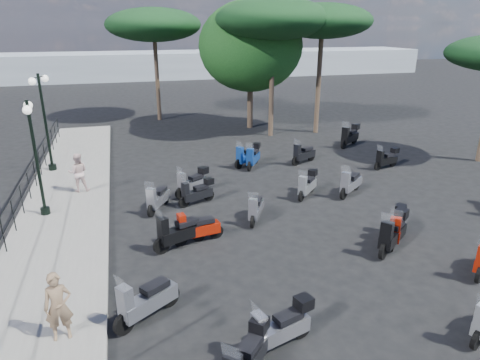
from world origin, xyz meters
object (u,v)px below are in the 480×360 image
object	(u,v)px
pedestrian_far	(78,172)
scooter_8	(246,360)
scooter_4	(158,199)
pine_1	(322,21)
scooter_5	(192,183)
scooter_2	(146,301)
scooter_10	(197,193)
scooter_15	(256,209)
scooter_9	(179,233)
scooter_22	(303,154)
lamp_post_1	(35,151)
scooter_14	(307,185)
scooter_27	(387,159)
pine_2	(154,25)
scooter_28	(350,136)
broadleaf_tree	(250,46)
scooter_7	(280,328)
scooter_13	(397,227)
lamp_post_2	(45,117)
woman	(58,306)
scooter_11	(253,157)
scooter_21	(350,184)
pine_0	(273,19)
scooter_16	(247,157)
scooter_20	(393,233)
scooter_3	(197,229)

from	to	relation	value
pedestrian_far	scooter_8	world-z (taller)	pedestrian_far
scooter_4	pine_1	size ratio (longest dim) A/B	0.19
scooter_5	scooter_2	bearing A→B (deg)	131.50
scooter_8	scooter_10	world-z (taller)	scooter_8
pine_1	scooter_15	bearing A→B (deg)	-123.98
scooter_9	scooter_22	distance (m)	9.50
lamp_post_1	scooter_14	bearing A→B (deg)	-11.69
scooter_27	pine_2	size ratio (longest dim) A/B	0.20
scooter_10	scooter_28	bearing A→B (deg)	-80.75
scooter_15	broadleaf_tree	distance (m)	14.61
scooter_7	scooter_15	bearing A→B (deg)	-29.86
scooter_2	scooter_13	distance (m)	7.77
scooter_14	lamp_post_2	bearing A→B (deg)	15.14
scooter_4	woman	bearing A→B (deg)	98.97
scooter_11	scooter_21	bearing A→B (deg)	153.38
scooter_8	broadleaf_tree	distance (m)	21.29
pedestrian_far	scooter_10	world-z (taller)	pedestrian_far
scooter_13	pine_0	size ratio (longest dim) A/B	0.17
pedestrian_far	scooter_9	world-z (taller)	pedestrian_far
lamp_post_2	broadleaf_tree	distance (m)	12.92
lamp_post_2	scooter_11	xyz separation A→B (m)	(8.87, -1.64, -2.05)
scooter_7	scooter_11	world-z (taller)	scooter_7
scooter_13	scooter_8	bearing A→B (deg)	76.12
lamp_post_2	woman	distance (m)	11.94
scooter_2	scooter_13	bearing A→B (deg)	-111.19
scooter_11	scooter_13	bearing A→B (deg)	136.31
scooter_4	pine_1	distance (m)	15.14
scooter_11	pedestrian_far	bearing A→B (deg)	43.07
scooter_22	scooter_2	bearing A→B (deg)	113.69
scooter_21	lamp_post_1	bearing A→B (deg)	47.47
pedestrian_far	scooter_27	world-z (taller)	pedestrian_far
lamp_post_1	scooter_14	xyz separation A→B (m)	(9.44, -0.65, -1.91)
scooter_15	scooter_27	size ratio (longest dim) A/B	0.99
scooter_9	pine_0	size ratio (longest dim) A/B	0.22
lamp_post_2	scooter_16	size ratio (longest dim) A/B	2.93
scooter_13	scooter_20	bearing A→B (deg)	85.94
scooter_21	pine_0	xyz separation A→B (m)	(0.20, 9.75, 6.04)
lamp_post_2	scooter_4	distance (m)	7.14
lamp_post_2	scooter_15	size ratio (longest dim) A/B	2.94
scooter_22	broadleaf_tree	xyz separation A→B (m)	(-0.24, 7.90, 4.54)
scooter_9	scooter_10	bearing A→B (deg)	-41.65
scooter_14	scooter_16	size ratio (longest dim) A/B	0.86
scooter_3	scooter_10	distance (m)	2.96
lamp_post_1	scooter_20	world-z (taller)	lamp_post_1
scooter_8	pine_0	distance (m)	19.71
lamp_post_1	scooter_11	bearing A→B (deg)	13.72
scooter_3	pine_2	world-z (taller)	pine_2
scooter_22	scooter_5	bearing A→B (deg)	86.87
scooter_21	scooter_28	bearing A→B (deg)	-66.79
pine_1	scooter_27	bearing A→B (deg)	-89.04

